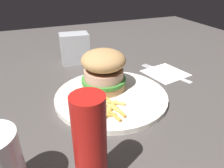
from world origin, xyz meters
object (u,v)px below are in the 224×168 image
Objects in this scene: sandwich at (104,69)px; napkin at (165,73)px; fork at (165,72)px; fries_pile at (110,108)px; plate at (112,97)px; napkin_dispenser at (76,48)px; ketchup_bottle at (90,145)px.

sandwich is 1.00× the size of napkin.
sandwich is 0.65× the size of fork.
sandwich is 0.22m from napkin.
fries_pile is 0.26m from fork.
plate is 0.22m from fork.
napkin_dispenser is at bearing -39.38° from fork.
sandwich is 1.13× the size of napkin_dispenser.
napkin_dispenser reaches higher than fork.
ketchup_bottle is at bearing 41.76° from fork.
napkin is at bearing -150.64° from fries_pile.
fork is at bearing -150.30° from fries_pile.
sandwich is at bearing 9.87° from fork.
sandwich is 0.27m from ketchup_bottle.
napkin_dispenser is at bearing -101.40° from ketchup_bottle.
fork is 1.73× the size of napkin_dispenser.
napkin_dispenser is (-0.01, -0.31, 0.03)m from fries_pile.
sandwich reaches higher than napkin.
fork is (0.00, -0.00, 0.00)m from napkin.
napkin is at bearing -170.56° from sandwich.
fries_pile is at bearing -119.97° from ketchup_bottle.
sandwich reaches higher than plate.
sandwich is 0.22m from napkin_dispenser.
fork reaches higher than napkin.
fork is (-0.20, -0.08, -0.00)m from plate.
napkin_dispenser reaches higher than plate.
napkin_dispenser reaches higher than napkin.
sandwich is at bearing -113.75° from ketchup_bottle.
sandwich is (0.00, -0.04, 0.06)m from plate.
ketchup_bottle is at bearing 60.97° from plate.
ketchup_bottle is at bearing 41.56° from napkin.
napkin is (-0.20, -0.08, -0.01)m from plate.
plate is at bearing -116.15° from fries_pile.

